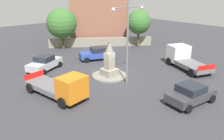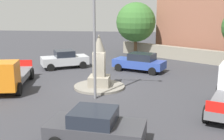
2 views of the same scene
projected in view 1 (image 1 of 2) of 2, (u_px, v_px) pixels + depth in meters
ground_plane at (109, 76)px, 22.41m from camera, size 80.00×80.00×0.00m
traffic_island at (109, 76)px, 22.38m from camera, size 3.45×3.45×0.16m
monument at (109, 61)px, 21.88m from camera, size 1.38×1.38×3.51m
streetlamp at (128, 36)px, 19.32m from camera, size 3.56×0.28×7.17m
car_silver_parked_right at (45, 63)px, 23.92m from camera, size 4.39×3.42×1.58m
car_blue_approaching at (98, 53)px, 27.54m from camera, size 4.63×3.19×1.55m
car_dark_grey_near_island at (191, 94)px, 16.95m from camera, size 4.11×2.46×1.50m
truck_white_far_side at (184, 58)px, 24.80m from camera, size 4.03×5.95×2.24m
truck_orange_waiting at (62, 87)px, 17.53m from camera, size 3.10×6.00×2.15m
stone_boundary_wall at (101, 42)px, 34.09m from camera, size 13.08×9.26×1.28m
corner_building at (99, 15)px, 37.32m from camera, size 11.06×10.36×8.14m
tree_near_wall at (139, 22)px, 32.73m from camera, size 3.47×3.47×5.41m
tree_mid_cluster at (62, 24)px, 31.56m from camera, size 4.20×4.20×5.74m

